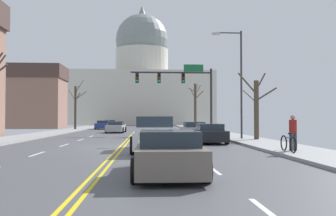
{
  "coord_description": "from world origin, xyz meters",
  "views": [
    {
      "loc": [
        1.43,
        -19.69,
        1.62
      ],
      "look_at": [
        4.59,
        35.75,
        3.16
      ],
      "focal_mm": 38.36,
      "sensor_mm": 36.0,
      "label": 1
    }
  ],
  "objects_px": {
    "sedan_near_01": "(209,134)",
    "pickup_truck_near_02": "(154,135)",
    "sedan_near_00": "(194,130)",
    "bicycle_parked": "(288,143)",
    "signal_gantry": "(182,84)",
    "street_lamp_right": "(237,75)",
    "sedan_oncoming_01": "(103,125)",
    "pedestrian_00": "(293,131)",
    "sedan_near_03": "(168,154)",
    "sedan_oncoming_02": "(110,124)",
    "sedan_oncoming_00": "(116,127)"
  },
  "relations": [
    {
      "from": "pickup_truck_near_02",
      "to": "sedan_near_03",
      "type": "xyz_separation_m",
      "value": [
        0.24,
        -7.67,
        -0.14
      ]
    },
    {
      "from": "signal_gantry",
      "to": "street_lamp_right",
      "type": "relative_size",
      "value": 1.02
    },
    {
      "from": "sedan_near_01",
      "to": "pickup_truck_near_02",
      "type": "distance_m",
      "value": 6.54
    },
    {
      "from": "sedan_near_03",
      "to": "pedestrian_00",
      "type": "bearing_deg",
      "value": 43.98
    },
    {
      "from": "sedan_near_00",
      "to": "sedan_oncoming_01",
      "type": "bearing_deg",
      "value": 114.63
    },
    {
      "from": "signal_gantry",
      "to": "sedan_oncoming_02",
      "type": "xyz_separation_m",
      "value": [
        -10.07,
        31.29,
        -4.36
      ]
    },
    {
      "from": "signal_gantry",
      "to": "sedan_near_01",
      "type": "distance_m",
      "value": 12.05
    },
    {
      "from": "street_lamp_right",
      "to": "sedan_oncoming_01",
      "type": "bearing_deg",
      "value": 115.7
    },
    {
      "from": "bicycle_parked",
      "to": "sedan_near_00",
      "type": "bearing_deg",
      "value": 99.29
    },
    {
      "from": "sedan_near_03",
      "to": "pedestrian_00",
      "type": "distance_m",
      "value": 8.37
    },
    {
      "from": "street_lamp_right",
      "to": "pickup_truck_near_02",
      "type": "bearing_deg",
      "value": -128.63
    },
    {
      "from": "pickup_truck_near_02",
      "to": "pedestrian_00",
      "type": "xyz_separation_m",
      "value": [
        6.25,
        -1.86,
        0.29
      ]
    },
    {
      "from": "bicycle_parked",
      "to": "sedan_oncoming_01",
      "type": "bearing_deg",
      "value": 108.97
    },
    {
      "from": "sedan_oncoming_01",
      "to": "pedestrian_00",
      "type": "distance_m",
      "value": 38.73
    },
    {
      "from": "sedan_near_00",
      "to": "sedan_oncoming_02",
      "type": "height_order",
      "value": "sedan_near_00"
    },
    {
      "from": "sedan_oncoming_02",
      "to": "sedan_oncoming_00",
      "type": "bearing_deg",
      "value": -82.82
    },
    {
      "from": "sedan_oncoming_01",
      "to": "pedestrian_00",
      "type": "xyz_separation_m",
      "value": [
        13.07,
        -36.46,
        0.45
      ]
    },
    {
      "from": "signal_gantry",
      "to": "sedan_near_01",
      "type": "bearing_deg",
      "value": -86.49
    },
    {
      "from": "sedan_near_01",
      "to": "pickup_truck_near_02",
      "type": "bearing_deg",
      "value": -124.2
    },
    {
      "from": "sedan_oncoming_02",
      "to": "sedan_near_00",
      "type": "bearing_deg",
      "value": -73.53
    },
    {
      "from": "signal_gantry",
      "to": "sedan_near_03",
      "type": "height_order",
      "value": "signal_gantry"
    },
    {
      "from": "sedan_near_01",
      "to": "pickup_truck_near_02",
      "type": "relative_size",
      "value": 0.83
    },
    {
      "from": "street_lamp_right",
      "to": "sedan_near_01",
      "type": "relative_size",
      "value": 1.68
    },
    {
      "from": "signal_gantry",
      "to": "sedan_near_00",
      "type": "xyz_separation_m",
      "value": [
        0.54,
        -4.57,
        -4.35
      ]
    },
    {
      "from": "sedan_oncoming_01",
      "to": "pedestrian_00",
      "type": "relative_size",
      "value": 2.64
    },
    {
      "from": "sedan_near_01",
      "to": "sedan_oncoming_01",
      "type": "relative_size",
      "value": 1.09
    },
    {
      "from": "street_lamp_right",
      "to": "pedestrian_00",
      "type": "relative_size",
      "value": 4.82
    },
    {
      "from": "sedan_near_03",
      "to": "sedan_near_00",
      "type": "bearing_deg",
      "value": 80.56
    },
    {
      "from": "sedan_near_00",
      "to": "bicycle_parked",
      "type": "relative_size",
      "value": 2.54
    },
    {
      "from": "sedan_oncoming_02",
      "to": "pedestrian_00",
      "type": "height_order",
      "value": "pedestrian_00"
    },
    {
      "from": "street_lamp_right",
      "to": "sedan_oncoming_01",
      "type": "xyz_separation_m",
      "value": [
        -12.95,
        26.91,
        -4.16
      ]
    },
    {
      "from": "street_lamp_right",
      "to": "bicycle_parked",
      "type": "height_order",
      "value": "street_lamp_right"
    },
    {
      "from": "pedestrian_00",
      "to": "bicycle_parked",
      "type": "height_order",
      "value": "pedestrian_00"
    },
    {
      "from": "street_lamp_right",
      "to": "pickup_truck_near_02",
      "type": "relative_size",
      "value": 1.39
    },
    {
      "from": "sedan_near_00",
      "to": "sedan_oncoming_01",
      "type": "height_order",
      "value": "sedan_near_00"
    },
    {
      "from": "signal_gantry",
      "to": "sedan_oncoming_01",
      "type": "height_order",
      "value": "signal_gantry"
    },
    {
      "from": "sedan_oncoming_00",
      "to": "sedan_oncoming_02",
      "type": "relative_size",
      "value": 0.97
    },
    {
      "from": "pickup_truck_near_02",
      "to": "sedan_near_01",
      "type": "bearing_deg",
      "value": 55.8
    },
    {
      "from": "street_lamp_right",
      "to": "bicycle_parked",
      "type": "xyz_separation_m",
      "value": [
        -0.27,
        -9.97,
        -4.26
      ]
    },
    {
      "from": "signal_gantry",
      "to": "street_lamp_right",
      "type": "bearing_deg",
      "value": -70.55
    },
    {
      "from": "sedan_near_01",
      "to": "pickup_truck_near_02",
      "type": "height_order",
      "value": "pickup_truck_near_02"
    },
    {
      "from": "sedan_near_01",
      "to": "bicycle_parked",
      "type": "xyz_separation_m",
      "value": [
        2.19,
        -7.69,
        -0.11
      ]
    },
    {
      "from": "sedan_near_03",
      "to": "sedan_oncoming_00",
      "type": "bearing_deg",
      "value": 97.8
    },
    {
      "from": "sedan_oncoming_01",
      "to": "bicycle_parked",
      "type": "bearing_deg",
      "value": -71.03
    },
    {
      "from": "pedestrian_00",
      "to": "pickup_truck_near_02",
      "type": "bearing_deg",
      "value": 163.4
    },
    {
      "from": "sedan_near_03",
      "to": "bicycle_parked",
      "type": "bearing_deg",
      "value": 43.73
    },
    {
      "from": "sedan_near_01",
      "to": "sedan_oncoming_01",
      "type": "bearing_deg",
      "value": 109.76
    },
    {
      "from": "sedan_oncoming_00",
      "to": "sedan_oncoming_01",
      "type": "xyz_separation_m",
      "value": [
        -3.0,
        12.65,
        0.0
      ]
    },
    {
      "from": "sedan_near_03",
      "to": "sedan_oncoming_00",
      "type": "distance_m",
      "value": 29.89
    },
    {
      "from": "street_lamp_right",
      "to": "pedestrian_00",
      "type": "bearing_deg",
      "value": -89.32
    }
  ]
}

